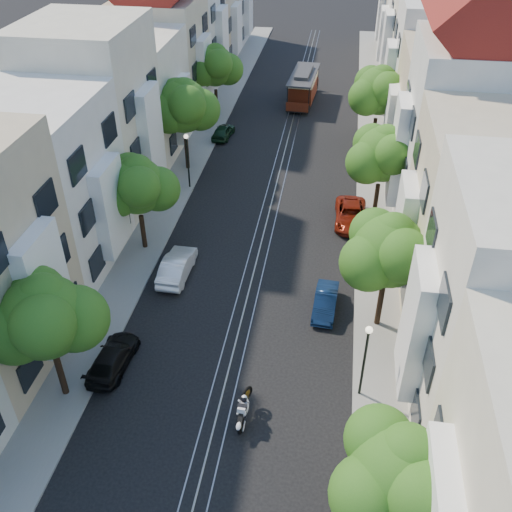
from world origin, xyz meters
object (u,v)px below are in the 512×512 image
at_px(tree_w_a, 46,319).
at_px(parked_car_w_mid, 177,266).
at_px(tree_e_b, 390,253).
at_px(lamp_west, 187,153).
at_px(cable_car, 303,85).
at_px(parked_car_w_far, 223,131).
at_px(tree_e_d, 380,92).
at_px(sportbike_rider, 243,409).
at_px(tree_e_c, 383,156).
at_px(tree_w_b, 138,187).
at_px(parked_car_e_mid, 325,302).
at_px(parked_car_w_near, 113,358).
at_px(tree_w_d, 215,67).
at_px(tree_e_a, 402,477).
at_px(tree_w_c, 184,107).
at_px(lamp_east, 366,351).
at_px(parked_car_e_far, 351,215).

distance_m(tree_w_a, parked_car_w_mid, 10.76).
xyz_separation_m(tree_e_b, lamp_west, (-13.56, 13.02, -1.89)).
bearing_deg(cable_car, parked_car_w_far, -118.90).
distance_m(tree_e_d, sportbike_rider, 30.10).
xyz_separation_m(tree_e_c, tree_w_b, (-14.40, -6.00, -0.20)).
xyz_separation_m(tree_w_a, parked_car_w_mid, (2.72, 9.59, -4.06)).
bearing_deg(parked_car_e_mid, parked_car_w_near, -146.98).
relative_size(tree_e_d, parked_car_w_far, 2.02).
bearing_deg(tree_e_d, parked_car_w_far, 178.84).
height_order(tree_e_b, parked_car_w_near, tree_e_b).
bearing_deg(sportbike_rider, parked_car_e_mid, 71.12).
relative_size(tree_e_c, parked_car_w_far, 1.92).
bearing_deg(cable_car, tree_w_d, -144.10).
xyz_separation_m(tree_e_b, cable_car, (-6.76, 31.82, -3.05)).
bearing_deg(parked_car_w_far, parked_car_w_near, 96.02).
bearing_deg(tree_e_a, tree_e_b, 90.00).
relative_size(cable_car, parked_car_w_mid, 1.83).
distance_m(tree_w_b, parked_car_w_far, 17.74).
bearing_deg(tree_w_c, tree_e_a, -62.78).
height_order(tree_w_a, tree_w_b, tree_w_a).
relative_size(tree_e_b, tree_e_d, 0.98).
bearing_deg(parked_car_w_far, tree_e_c, 144.81).
bearing_deg(tree_w_a, parked_car_w_mid, 74.14).
bearing_deg(tree_w_d, parked_car_w_near, -87.24).
height_order(tree_e_b, parked_car_w_mid, tree_e_b).
bearing_deg(tree_w_c, tree_w_b, -90.00).
xyz_separation_m(tree_w_a, sportbike_rider, (8.37, -0.20, -3.96)).
bearing_deg(lamp_east, tree_w_b, 143.42).
xyz_separation_m(cable_car, parked_car_w_mid, (-4.91, -29.24, -1.00)).
bearing_deg(parked_car_e_mid, lamp_west, 134.33).
bearing_deg(cable_car, tree_e_a, -77.60).
bearing_deg(lamp_east, parked_car_w_far, 113.60).
distance_m(tree_e_c, parked_car_e_mid, 11.35).
xyz_separation_m(tree_e_b, parked_car_w_far, (-12.86, 22.26, -4.15)).
relative_size(tree_w_a, cable_car, 0.89).
xyz_separation_m(tree_e_d, parked_car_e_far, (-1.66, -11.98, -4.25)).
distance_m(cable_car, parked_car_w_near, 37.30).
xyz_separation_m(parked_car_e_mid, parked_car_w_far, (-10.00, 21.47, 0.02)).
distance_m(tree_e_d, tree_w_a, 32.38).
distance_m(cable_car, parked_car_e_mid, 31.30).
bearing_deg(tree_e_c, sportbike_rider, -108.34).
xyz_separation_m(tree_e_c, tree_e_d, (0.00, 11.00, 0.27)).
bearing_deg(tree_w_a, lamp_west, 87.60).
relative_size(tree_e_d, parked_car_e_mid, 2.01).
bearing_deg(lamp_east, tree_e_b, 79.07).
distance_m(tree_e_c, lamp_west, 13.82).
height_order(tree_w_d, cable_car, tree_w_d).
relative_size(tree_w_c, lamp_west, 1.71).
distance_m(tree_e_a, parked_car_e_far, 22.40).
height_order(parked_car_e_far, parked_car_w_mid, parked_car_w_mid).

